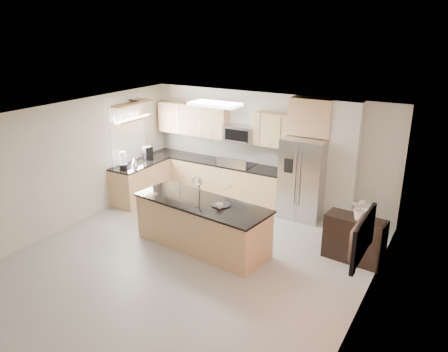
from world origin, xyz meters
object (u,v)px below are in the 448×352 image
Objects in this scene: bowl at (136,99)px; flower_vase at (363,203)px; refrigerator at (304,178)px; kettle at (134,161)px; blender at (123,162)px; credenza at (354,239)px; range at (237,182)px; television at (355,235)px; cup at (220,206)px; microwave at (240,134)px; island at (202,224)px; platter at (221,204)px; coffee_maker at (148,153)px.

flower_vase is (5.47, -0.58, -1.24)m from bowl.
kettle is at bearing -161.37° from refrigerator.
blender is (-3.73, -1.56, 0.21)m from refrigerator.
blender is at bearing -172.06° from credenza.
television reaches higher than range.
television is at bearing -15.38° from cup.
refrigerator is 1.65× the size of television.
bowl is (-2.25, -0.98, 0.75)m from microwave.
blender is at bearing -142.28° from range.
credenza is at bearing 26.24° from island.
microwave reaches higher than flower_vase.
platter is at bearing 71.94° from television.
refrigerator is 3.89m from kettle.
refrigerator is at bearing 10.29° from coffee_maker.
credenza is 7.85× the size of cup.
cup is at bearing -5.95° from island.
bowl is at bearing 179.86° from credenza.
island is 0.69m from cup.
blender reaches higher than platter.
flower_vase is (5.32, -0.70, 0.08)m from coffee_maker.
bowl is (-0.16, -0.12, 1.31)m from coffee_maker.
microwave is 0.43× the size of refrigerator.
coffee_maker is at bearing 155.16° from island.
credenza is 0.97× the size of television.
platter is at bearing -108.92° from refrigerator.
island reaches higher than range.
credenza is (2.63, 0.94, -0.05)m from island.
credenza is 5.76m from bowl.
refrigerator is 2.35m from platter.
cup is 0.35× the size of bowl.
refrigerator reaches higher than television.
credenza is 5.31m from coffee_maker.
bowl is (-3.15, 1.42, 1.46)m from platter.
cup is at bearing -26.04° from bowl.
television is (5.76, -2.27, -1.03)m from bowl.
microwave is 2.57m from bowl.
coffee_maker is at bearing -160.84° from range.
range reaches higher than platter.
blender is (-2.97, 0.66, 0.17)m from platter.
cup is 0.21× the size of flower_vase.
platter is 0.34× the size of television.
bowl reaches higher than television.
refrigerator is at bearing 31.04° from television.
credenza is at bearing -23.74° from range.
island is (-1.15, -2.27, -0.43)m from refrigerator.
kettle reaches higher than range.
cup is at bearing 74.62° from television.
microwave reaches higher than cup.
bowl reaches higher than range.
credenza is 3.29× the size of coffee_maker.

